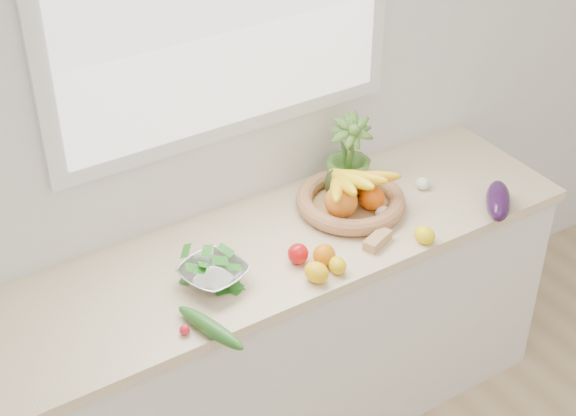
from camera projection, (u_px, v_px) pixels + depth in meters
back_wall at (226, 95)px, 3.01m from camera, size 4.50×0.02×2.70m
counter_cabinet at (274, 344)px, 3.33m from camera, size 2.20×0.58×0.86m
countertop at (273, 250)px, 3.07m from camera, size 2.24×0.62×0.04m
orange_loose at (324, 255)px, 2.95m from camera, size 0.10×0.10×0.08m
lemon_a at (316, 272)px, 2.88m from camera, size 0.09×0.10×0.07m
lemon_b at (337, 266)px, 2.92m from camera, size 0.07×0.08×0.06m
lemon_c at (425, 235)px, 3.06m from camera, size 0.08×0.09×0.06m
apple at (298, 254)px, 2.96m from camera, size 0.07×0.07×0.07m
ginger at (377, 240)px, 3.05m from camera, size 0.13×0.09×0.04m
garlic_a at (423, 184)px, 3.34m from camera, size 0.06×0.06×0.05m
garlic_b at (394, 203)px, 3.24m from camera, size 0.05×0.05×0.04m
garlic_c at (383, 213)px, 3.18m from camera, size 0.07×0.07×0.05m
eggplant at (498, 201)px, 3.20m from camera, size 0.22×0.24×0.09m
cucumber at (210, 328)px, 2.68m from camera, size 0.13×0.28×0.05m
radish at (185, 330)px, 2.69m from camera, size 0.04×0.04×0.03m
potted_herb at (349, 154)px, 3.30m from camera, size 0.22×0.22×0.31m
fruit_basket at (350, 196)px, 3.21m from camera, size 0.42×0.42×0.19m
colander_with_spinach at (213, 270)px, 2.86m from camera, size 0.26×0.26×0.11m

